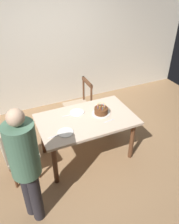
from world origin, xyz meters
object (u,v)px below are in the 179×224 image
plate_far_side (77,112)px  chair_spindle_back (79,106)px  plate_near_celebrant (66,132)px  chair_upholstered (13,150)px  birthday_cake (101,111)px  person_celebrant (25,163)px  dining_table (87,123)px

plate_far_side → chair_spindle_back: size_ratio=0.23×
plate_near_celebrant → chair_upholstered: (-0.72, 0.18, -0.20)m
birthday_cake → person_celebrant: person_celebrant is taller
plate_far_side → person_celebrant: size_ratio=0.14×
plate_far_side → chair_upholstered: bearing=-167.9°
plate_far_side → chair_upholstered: chair_upholstered is taller
dining_table → chair_spindle_back: chair_spindle_back is taller
dining_table → plate_near_celebrant: size_ratio=6.60×
birthday_cake → person_celebrant: (-1.27, -0.74, 0.12)m
dining_table → plate_far_side: size_ratio=6.60×
plate_near_celebrant → chair_upholstered: 0.76m
dining_table → plate_far_side: (-0.07, 0.20, 0.10)m
plate_far_side → chair_spindle_back: 0.68m
chair_upholstered → person_celebrant: bearing=-82.2°
dining_table → plate_far_side: plate_far_side is taller
birthday_cake → plate_far_side: bearing=151.3°
plate_near_celebrant → person_celebrant: (-0.62, -0.52, 0.16)m
plate_near_celebrant → plate_far_side: bearing=50.7°
plate_near_celebrant → plate_far_side: size_ratio=1.00×
chair_upholstered → chair_spindle_back: bearing=31.4°
birthday_cake → plate_far_side: 0.37m
dining_table → person_celebrant: size_ratio=0.92×
birthday_cake → plate_near_celebrant: 0.69m
birthday_cake → chair_upholstered: size_ratio=0.29×
birthday_cake → chair_spindle_back: (-0.08, 0.74, -0.32)m
chair_spindle_back → plate_far_side: bearing=-113.8°
plate_near_celebrant → plate_far_side: 0.52m
birthday_cake → chair_spindle_back: chair_spindle_back is taller
plate_near_celebrant → dining_table: bearing=26.5°
plate_far_side → person_celebrant: 1.33m
birthday_cake → chair_upholstered: chair_upholstered is taller
plate_near_celebrant → chair_upholstered: size_ratio=0.23×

